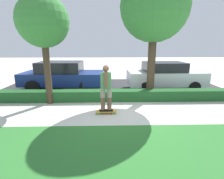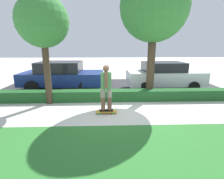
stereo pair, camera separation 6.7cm
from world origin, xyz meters
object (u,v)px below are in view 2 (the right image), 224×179
(parked_car_middle, at_px, (164,75))
(parked_car_front, at_px, (62,75))
(tree_near, at_px, (43,22))
(tree_mid, at_px, (154,8))
(skateboard, at_px, (106,112))
(skater_person, at_px, (106,87))

(parked_car_middle, bearing_deg, parked_car_front, 178.67)
(tree_near, height_order, tree_mid, tree_mid)
(tree_near, bearing_deg, skateboard, -28.01)
(skateboard, distance_m, parked_car_front, 4.36)
(skater_person, height_order, tree_near, tree_near)
(skater_person, height_order, tree_mid, tree_mid)
(skater_person, xyz_separation_m, tree_near, (-2.45, 1.30, 2.32))
(tree_near, distance_m, parked_car_middle, 6.66)
(parked_car_front, bearing_deg, skater_person, -54.10)
(skater_person, distance_m, tree_near, 3.62)
(skateboard, distance_m, tree_near, 4.27)
(parked_car_front, relative_size, parked_car_middle, 1.05)
(tree_mid, bearing_deg, parked_car_middle, 53.38)
(skater_person, relative_size, parked_car_front, 0.38)
(tree_near, distance_m, parked_car_front, 3.35)
(skateboard, relative_size, skater_person, 0.45)
(tree_mid, xyz_separation_m, parked_car_front, (-4.47, 1.64, -3.15))
(skater_person, xyz_separation_m, tree_mid, (2.07, 1.92, 2.99))
(parked_car_middle, bearing_deg, tree_mid, -127.97)
(tree_mid, distance_m, parked_car_front, 5.71)
(skater_person, height_order, parked_car_front, skater_person)
(skater_person, xyz_separation_m, parked_car_front, (-2.41, 3.56, -0.16))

